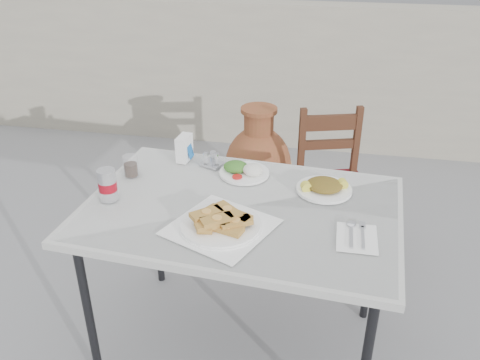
% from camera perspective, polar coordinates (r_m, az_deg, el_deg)
% --- Properties ---
extents(ground, '(80.00, 80.00, 0.00)m').
position_cam_1_polar(ground, '(2.55, -0.77, -18.83)').
color(ground, slate).
rests_on(ground, ground).
extents(cafe_table, '(1.35, 0.97, 0.79)m').
position_cam_1_polar(cafe_table, '(2.12, 0.12, -4.17)').
color(cafe_table, black).
rests_on(cafe_table, ground).
extents(pide_plate, '(0.46, 0.46, 0.07)m').
position_cam_1_polar(pide_plate, '(1.94, -2.19, -4.52)').
color(pide_plate, white).
rests_on(pide_plate, cafe_table).
extents(salad_rice_plate, '(0.23, 0.23, 0.06)m').
position_cam_1_polar(salad_rice_plate, '(2.32, 0.42, 1.13)').
color(salad_rice_plate, white).
rests_on(salad_rice_plate, cafe_table).
extents(salad_chopped_plate, '(0.24, 0.24, 0.05)m').
position_cam_1_polar(salad_chopped_plate, '(2.22, 9.44, -0.74)').
color(salad_chopped_plate, white).
rests_on(salad_chopped_plate, cafe_table).
extents(soda_can, '(0.08, 0.08, 0.14)m').
position_cam_1_polar(soda_can, '(2.17, -14.65, -0.52)').
color(soda_can, silver).
rests_on(soda_can, cafe_table).
extents(cola_glass, '(0.07, 0.07, 0.10)m').
position_cam_1_polar(cola_glass, '(2.36, -12.17, 1.45)').
color(cola_glass, white).
rests_on(cola_glass, cafe_table).
extents(napkin_holder, '(0.07, 0.11, 0.12)m').
position_cam_1_polar(napkin_holder, '(2.46, -6.27, 3.59)').
color(napkin_holder, white).
rests_on(napkin_holder, cafe_table).
extents(condiment_caddy, '(0.12, 0.11, 0.07)m').
position_cam_1_polar(condiment_caddy, '(2.41, -3.16, 2.18)').
color(condiment_caddy, silver).
rests_on(condiment_caddy, cafe_table).
extents(cutlery_napkin, '(0.15, 0.21, 0.01)m').
position_cam_1_polar(cutlery_napkin, '(1.95, 12.91, -6.06)').
color(cutlery_napkin, white).
rests_on(cutlery_napkin, cafe_table).
extents(chair, '(0.48, 0.48, 0.87)m').
position_cam_1_polar(chair, '(3.01, 10.27, -0.31)').
color(chair, '#371E0F').
rests_on(chair, ground).
extents(terracotta_urn, '(0.44, 0.44, 0.77)m').
position_cam_1_polar(terracotta_urn, '(3.33, 2.03, 1.39)').
color(terracotta_urn, brown).
rests_on(terracotta_urn, ground).
extents(back_wall, '(6.00, 0.25, 1.20)m').
position_cam_1_polar(back_wall, '(4.40, 5.77, 11.45)').
color(back_wall, '#A59E89').
rests_on(back_wall, ground).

